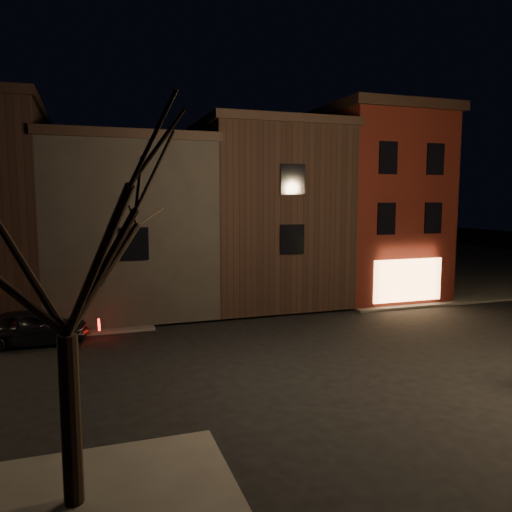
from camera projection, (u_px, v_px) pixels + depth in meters
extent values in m
plane|color=black|center=(311.00, 353.00, 18.27)|extent=(120.00, 120.00, 0.00)
cube|color=#2D2B28|center=(423.00, 262.00, 43.43)|extent=(30.00, 30.00, 0.12)
cube|color=#4C130D|center=(368.00, 207.00, 29.15)|extent=(6.00, 8.00, 10.00)
cube|color=black|center=(371.00, 115.00, 28.54)|extent=(6.50, 8.50, 0.50)
cube|color=#F1AC6C|center=(408.00, 280.00, 25.77)|extent=(4.00, 0.12, 2.20)
cube|color=black|center=(258.00, 216.00, 28.09)|extent=(7.00, 10.00, 9.00)
cube|color=black|center=(258.00, 131.00, 27.54)|extent=(7.30, 10.30, 0.40)
cube|color=black|center=(125.00, 228.00, 25.84)|extent=(7.50, 10.00, 8.00)
cube|color=black|center=(123.00, 145.00, 25.36)|extent=(7.80, 10.30, 0.40)
cylinder|color=black|center=(71.00, 420.00, 8.94)|extent=(0.36, 0.36, 3.15)
imported|color=black|center=(32.00, 327.00, 19.21)|extent=(4.19, 1.80, 1.41)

